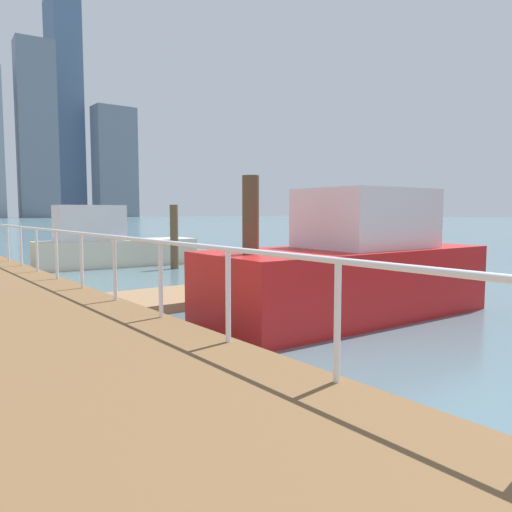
# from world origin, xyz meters

# --- Properties ---
(ground_plane) EXTENTS (300.00, 300.00, 0.00)m
(ground_plane) POSITION_xyz_m (0.00, 20.00, 0.00)
(ground_plane) COLOR slate
(floating_dock) EXTENTS (11.28, 2.00, 0.18)m
(floating_dock) POSITION_xyz_m (2.14, 10.53, 0.09)
(floating_dock) COLOR #93704C
(floating_dock) RESTS_ON ground_plane
(boardwalk_railing) EXTENTS (0.06, 26.61, 1.08)m
(boardwalk_railing) POSITION_xyz_m (-3.15, 9.34, 1.24)
(boardwalk_railing) COLOR white
(boardwalk_railing) RESTS_ON boardwalk
(dock_piling_0) EXTENTS (0.26, 0.26, 2.41)m
(dock_piling_0) POSITION_xyz_m (-1.69, 7.55, 1.20)
(dock_piling_0) COLOR brown
(dock_piling_0) RESTS_ON ground_plane
(dock_piling_1) EXTENTS (0.26, 0.26, 2.08)m
(dock_piling_1) POSITION_xyz_m (1.47, 15.96, 1.04)
(dock_piling_1) COLOR brown
(dock_piling_1) RESTS_ON ground_plane
(dock_piling_4) EXTENTS (0.28, 0.28, 1.95)m
(dock_piling_4) POSITION_xyz_m (6.29, 14.55, 0.98)
(dock_piling_4) COLOR brown
(dock_piling_4) RESTS_ON ground_plane
(moored_boat_0) EXTENTS (5.41, 1.80, 2.07)m
(moored_boat_0) POSITION_xyz_m (0.05, 17.91, 0.76)
(moored_boat_0) COLOR beige
(moored_boat_0) RESTS_ON ground_plane
(moored_boat_2) EXTENTS (7.71, 3.34, 2.12)m
(moored_boat_2) POSITION_xyz_m (11.77, 15.62, 0.81)
(moored_boat_2) COLOR navy
(moored_boat_2) RESTS_ON ground_plane
(moored_boat_4) EXTENTS (5.37, 2.34, 2.27)m
(moored_boat_4) POSITION_xyz_m (0.48, 7.48, 0.86)
(moored_boat_4) COLOR red
(moored_boat_4) RESTS_ON ground_plane
(skyline_tower_4) EXTENTS (11.28, 8.90, 51.35)m
(skyline_tower_4) POSITION_xyz_m (33.04, 159.56, 25.68)
(skyline_tower_4) COLOR slate
(skyline_tower_4) RESTS_ON ground_plane
(skyline_tower_5) EXTENTS (9.50, 12.37, 73.44)m
(skyline_tower_5) POSITION_xyz_m (47.87, 181.09, 36.72)
(skyline_tower_5) COLOR slate
(skyline_tower_5) RESTS_ON ground_plane
(skyline_tower_6) EXTENTS (13.85, 7.97, 37.47)m
(skyline_tower_6) POSITION_xyz_m (60.80, 169.88, 18.73)
(skyline_tower_6) COLOR slate
(skyline_tower_6) RESTS_ON ground_plane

